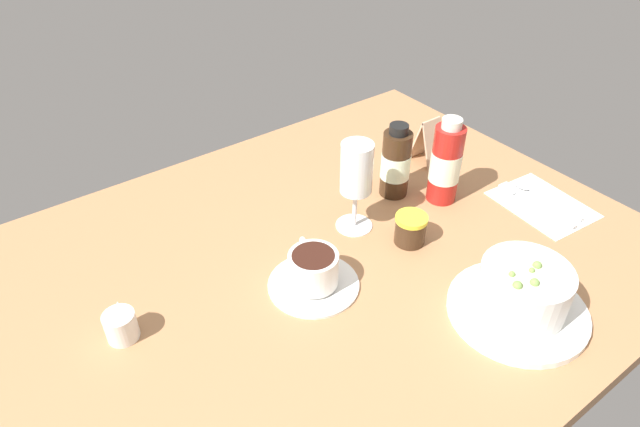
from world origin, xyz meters
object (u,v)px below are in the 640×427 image
at_px(porridge_bowl, 522,294).
at_px(creamer_jug, 121,325).
at_px(wine_glass, 356,173).
at_px(sauce_bottle_red, 446,164).
at_px(sauce_bottle_brown, 396,163).
at_px(jam_jar, 410,229).
at_px(coffee_cup, 313,272).
at_px(menu_card, 429,141).
at_px(cutlery_setting, 541,203).

height_order(porridge_bowl, creamer_jug, porridge_bowl).
height_order(wine_glass, sauce_bottle_red, same).
bearing_deg(sauce_bottle_red, sauce_bottle_brown, 131.70).
bearing_deg(wine_glass, jam_jar, -61.64).
height_order(coffee_cup, wine_glass, wine_glass).
xyz_separation_m(porridge_bowl, sauce_bottle_brown, (0.07, 0.34, 0.03)).
distance_m(jam_jar, sauce_bottle_red, 0.16).
xyz_separation_m(coffee_cup, sauce_bottle_brown, (0.27, 0.11, 0.04)).
distance_m(coffee_cup, menu_card, 0.44).
bearing_deg(jam_jar, cutlery_setting, -13.76).
bearing_deg(sauce_bottle_brown, coffee_cup, -157.42).
bearing_deg(creamer_jug, coffee_cup, -15.65).
bearing_deg(wine_glass, coffee_cup, -151.86).
relative_size(sauce_bottle_brown, menu_card, 1.50).
bearing_deg(creamer_jug, jam_jar, -10.72).
bearing_deg(creamer_jug, porridge_bowl, -32.20).
bearing_deg(sauce_bottle_red, porridge_bowl, -114.57).
relative_size(creamer_jug, sauce_bottle_red, 0.32).
bearing_deg(cutlery_setting, porridge_bowl, -150.65).
bearing_deg(menu_card, creamer_jug, -173.35).
bearing_deg(coffee_cup, creamer_jug, 164.35).
relative_size(wine_glass, menu_card, 1.71).
bearing_deg(sauce_bottle_red, coffee_cup, -172.13).
distance_m(coffee_cup, creamer_jug, 0.29).
bearing_deg(sauce_bottle_red, cutlery_setting, -42.13).
height_order(jam_jar, menu_card, menu_card).
height_order(wine_glass, sauce_bottle_brown, wine_glass).
bearing_deg(jam_jar, sauce_bottle_brown, 58.25).
height_order(cutlery_setting, coffee_cup, coffee_cup).
relative_size(porridge_bowl, wine_glass, 1.23).
xyz_separation_m(porridge_bowl, coffee_cup, (-0.21, 0.23, -0.01)).
bearing_deg(creamer_jug, cutlery_setting, -11.85).
relative_size(coffee_cup, creamer_jug, 2.64).
xyz_separation_m(coffee_cup, jam_jar, (0.20, -0.01, -0.00)).
height_order(sauce_bottle_brown, menu_card, sauce_bottle_brown).
bearing_deg(sauce_bottle_brown, jam_jar, -121.75).
height_order(porridge_bowl, menu_card, menu_card).
height_order(coffee_cup, sauce_bottle_brown, sauce_bottle_brown).
relative_size(coffee_cup, sauce_bottle_red, 0.86).
distance_m(sauce_bottle_brown, menu_card, 0.14).
xyz_separation_m(jam_jar, sauce_bottle_red, (0.14, 0.06, 0.05)).
distance_m(porridge_bowl, sauce_bottle_brown, 0.35).
relative_size(porridge_bowl, creamer_jug, 3.76).
distance_m(jam_jar, menu_card, 0.27).
bearing_deg(coffee_cup, sauce_bottle_brown, 22.58).
bearing_deg(porridge_bowl, jam_jar, 93.28).
distance_m(cutlery_setting, jam_jar, 0.29).
distance_m(wine_glass, menu_card, 0.28).
distance_m(porridge_bowl, cutlery_setting, 0.31).
xyz_separation_m(wine_glass, menu_card, (0.26, 0.08, -0.06)).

